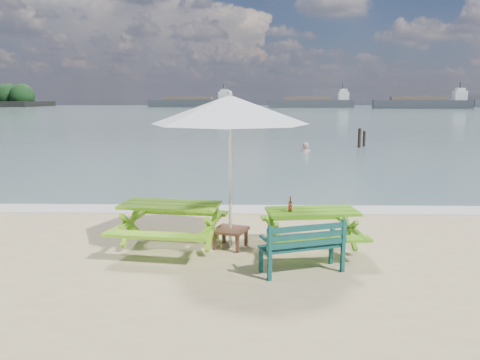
{
  "coord_description": "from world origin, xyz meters",
  "views": [
    {
      "loc": [
        0.11,
        -6.32,
        2.64
      ],
      "look_at": [
        -0.08,
        3.0,
        1.0
      ],
      "focal_mm": 35.0,
      "sensor_mm": 36.0,
      "label": 1
    }
  ],
  "objects_px": {
    "patio_umbrella": "(230,110)",
    "beer_bottle": "(290,207)",
    "picnic_table_left": "(171,227)",
    "picnic_table_right": "(311,231)",
    "park_bench": "(302,256)",
    "side_table": "(230,238)",
    "swimmer": "(305,160)"
  },
  "relations": [
    {
      "from": "patio_umbrella",
      "to": "beer_bottle",
      "type": "height_order",
      "value": "patio_umbrella"
    },
    {
      "from": "picnic_table_left",
      "to": "picnic_table_right",
      "type": "height_order",
      "value": "picnic_table_left"
    },
    {
      "from": "picnic_table_right",
      "to": "picnic_table_left",
      "type": "bearing_deg",
      "value": 177.45
    },
    {
      "from": "picnic_table_right",
      "to": "beer_bottle",
      "type": "distance_m",
      "value": 0.62
    },
    {
      "from": "picnic_table_right",
      "to": "patio_umbrella",
      "type": "bearing_deg",
      "value": 173.1
    },
    {
      "from": "beer_bottle",
      "to": "picnic_table_right",
      "type": "bearing_deg",
      "value": 18.11
    },
    {
      "from": "patio_umbrella",
      "to": "park_bench",
      "type": "bearing_deg",
      "value": -45.33
    },
    {
      "from": "picnic_table_left",
      "to": "beer_bottle",
      "type": "distance_m",
      "value": 2.14
    },
    {
      "from": "side_table",
      "to": "swimmer",
      "type": "distance_m",
      "value": 15.59
    },
    {
      "from": "picnic_table_right",
      "to": "side_table",
      "type": "bearing_deg",
      "value": 173.1
    },
    {
      "from": "beer_bottle",
      "to": "swimmer",
      "type": "height_order",
      "value": "beer_bottle"
    },
    {
      "from": "patio_umbrella",
      "to": "swimmer",
      "type": "height_order",
      "value": "patio_umbrella"
    },
    {
      "from": "picnic_table_right",
      "to": "park_bench",
      "type": "relative_size",
      "value": 1.39
    },
    {
      "from": "patio_umbrella",
      "to": "beer_bottle",
      "type": "xyz_separation_m",
      "value": [
        1.03,
        -0.3,
        -1.62
      ]
    },
    {
      "from": "side_table",
      "to": "swimmer",
      "type": "xyz_separation_m",
      "value": [
        3.11,
        15.26,
        -0.61
      ]
    },
    {
      "from": "side_table",
      "to": "beer_bottle",
      "type": "height_order",
      "value": "beer_bottle"
    },
    {
      "from": "picnic_table_left",
      "to": "picnic_table_right",
      "type": "distance_m",
      "value": 2.47
    },
    {
      "from": "swimmer",
      "to": "picnic_table_right",
      "type": "bearing_deg",
      "value": -96.25
    },
    {
      "from": "beer_bottle",
      "to": "side_table",
      "type": "bearing_deg",
      "value": 163.8
    },
    {
      "from": "side_table",
      "to": "beer_bottle",
      "type": "relative_size",
      "value": 2.65
    },
    {
      "from": "patio_umbrella",
      "to": "beer_bottle",
      "type": "distance_m",
      "value": 1.94
    },
    {
      "from": "picnic_table_left",
      "to": "side_table",
      "type": "relative_size",
      "value": 3.06
    },
    {
      "from": "side_table",
      "to": "swimmer",
      "type": "height_order",
      "value": "swimmer"
    },
    {
      "from": "picnic_table_left",
      "to": "park_bench",
      "type": "distance_m",
      "value": 2.46
    },
    {
      "from": "side_table",
      "to": "patio_umbrella",
      "type": "height_order",
      "value": "patio_umbrella"
    },
    {
      "from": "swimmer",
      "to": "park_bench",
      "type": "bearing_deg",
      "value": -96.83
    },
    {
      "from": "swimmer",
      "to": "side_table",
      "type": "bearing_deg",
      "value": -101.51
    },
    {
      "from": "picnic_table_left",
      "to": "side_table",
      "type": "height_order",
      "value": "picnic_table_left"
    },
    {
      "from": "side_table",
      "to": "park_bench",
      "type": "bearing_deg",
      "value": -45.33
    },
    {
      "from": "park_bench",
      "to": "picnic_table_right",
      "type": "bearing_deg",
      "value": 74.4
    },
    {
      "from": "picnic_table_left",
      "to": "swimmer",
      "type": "bearing_deg",
      "value": 74.81
    },
    {
      "from": "picnic_table_right",
      "to": "side_table",
      "type": "height_order",
      "value": "picnic_table_right"
    }
  ]
}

